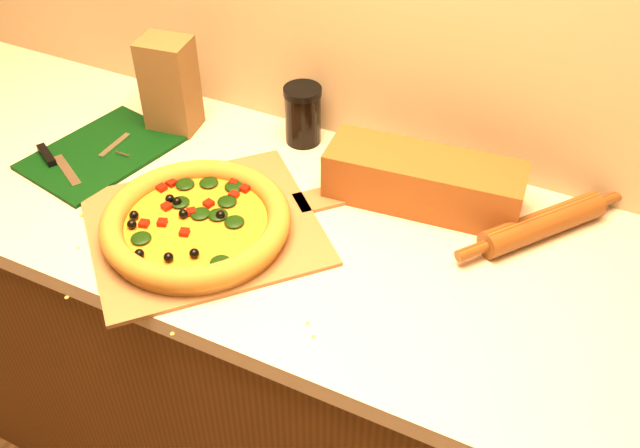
{
  "coord_description": "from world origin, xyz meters",
  "views": [
    {
      "loc": [
        0.48,
        0.47,
        1.84
      ],
      "look_at": [
        0.04,
        1.38,
        0.96
      ],
      "focal_mm": 40.0,
      "sensor_mm": 36.0,
      "label": 1
    }
  ],
  "objects": [
    {
      "name": "pizza_peel",
      "position": [
        -0.18,
        1.33,
        0.9
      ],
      "size": [
        0.59,
        0.59,
        0.01
      ],
      "rotation": [
        0.0,
        0.0,
        -0.75
      ],
      "color": "brown",
      "rests_on": "countertop"
    },
    {
      "name": "rolling_pin",
      "position": [
        0.41,
        1.6,
        0.93
      ],
      "size": [
        0.26,
        0.34,
        0.06
      ],
      "rotation": [
        0.0,
        0.0,
        0.93
      ],
      "color": "#59240F",
      "rests_on": "countertop"
    },
    {
      "name": "bread_bag",
      "position": [
        0.16,
        1.59,
        0.95
      ],
      "size": [
        0.41,
        0.17,
        0.11
      ],
      "primitive_type": "cube",
      "rotation": [
        0.0,
        0.0,
        0.1
      ],
      "color": "#623612",
      "rests_on": "countertop"
    },
    {
      "name": "pizza",
      "position": [
        -0.2,
        1.3,
        0.93
      ],
      "size": [
        0.37,
        0.37,
        0.05
      ],
      "color": "#AD762B",
      "rests_on": "pizza_peel"
    },
    {
      "name": "cabinet",
      "position": [
        0.0,
        1.43,
        0.43
      ],
      "size": [
        2.8,
        0.65,
        0.86
      ],
      "primitive_type": "cube",
      "color": "#452A0E",
      "rests_on": "ground"
    },
    {
      "name": "paper_bag",
      "position": [
        -0.46,
        1.61,
        1.01
      ],
      "size": [
        0.12,
        0.1,
        0.22
      ],
      "primitive_type": "cube",
      "rotation": [
        0.0,
        0.0,
        0.15
      ],
      "color": "brown",
      "rests_on": "countertop"
    },
    {
      "name": "dark_jar",
      "position": [
        -0.16,
        1.69,
        0.97
      ],
      "size": [
        0.09,
        0.09,
        0.14
      ],
      "color": "black",
      "rests_on": "countertop"
    },
    {
      "name": "countertop",
      "position": [
        0.0,
        1.43,
        0.88
      ],
      "size": [
        2.84,
        0.68,
        0.04
      ],
      "primitive_type": "cube",
      "color": "beige",
      "rests_on": "cabinet"
    },
    {
      "name": "wine_glass",
      "position": [
        -0.53,
        1.66,
        1.03
      ],
      "size": [
        0.08,
        0.08,
        0.19
      ],
      "color": "silver",
      "rests_on": "countertop"
    },
    {
      "name": "cutting_board",
      "position": [
        -0.55,
        1.43,
        0.91
      ],
      "size": [
        0.29,
        0.36,
        0.02
      ],
      "rotation": [
        0.0,
        0.0,
        -0.2
      ],
      "color": "black",
      "rests_on": "countertop"
    }
  ]
}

